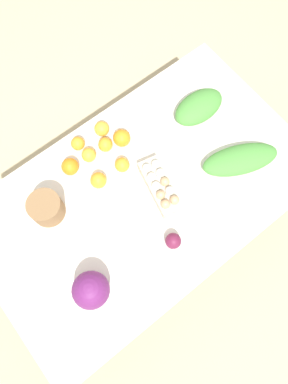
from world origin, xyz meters
name	(u,v)px	position (x,y,z in m)	size (l,w,h in m)	color
ground_plane	(144,230)	(0.00, 0.00, 0.00)	(8.00, 8.00, 0.00)	#C6B289
dining_table	(144,199)	(0.00, 0.00, 0.63)	(1.50, 0.90, 0.71)	silver
cabbage_purple	(91,290)	(-0.42, -0.20, 0.78)	(0.15, 0.15, 0.15)	#6B2366
egg_carton	(160,186)	(0.07, -0.03, 0.75)	(0.15, 0.28, 0.09)	beige
paper_bag	(46,208)	(-0.38, 0.19, 0.77)	(0.14, 0.14, 0.12)	olive
greens_bunch_scallion	(199,107)	(0.46, 0.16, 0.76)	(0.26, 0.15, 0.09)	#4C933D
greens_bunch_chard	(240,160)	(0.43, -0.15, 0.75)	(0.35, 0.14, 0.08)	#4C933D
beet_root	(173,241)	(-0.04, -0.25, 0.74)	(0.07, 0.07, 0.07)	maroon
orange_0	(105,145)	(0.00, 0.28, 0.74)	(0.07, 0.07, 0.07)	orange
orange_1	(89,155)	(-0.09, 0.29, 0.74)	(0.07, 0.07, 0.07)	#F9A833
orange_2	(122,138)	(0.08, 0.26, 0.75)	(0.08, 0.08, 0.08)	orange
orange_3	(98,180)	(-0.13, 0.16, 0.75)	(0.07, 0.07, 0.07)	orange
orange_4	(70,167)	(-0.19, 0.29, 0.75)	(0.08, 0.08, 0.08)	orange
orange_5	(78,143)	(-0.09, 0.37, 0.74)	(0.06, 0.06, 0.06)	orange
orange_6	(122,165)	(0.00, 0.16, 0.74)	(0.07, 0.07, 0.07)	orange
orange_7	(102,129)	(0.03, 0.36, 0.75)	(0.07, 0.07, 0.07)	#F9A833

